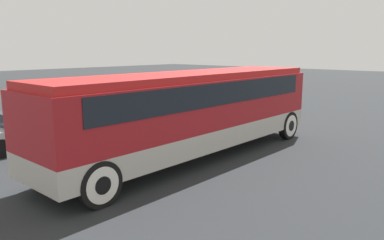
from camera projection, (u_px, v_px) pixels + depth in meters
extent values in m
plane|color=#26282B|center=(192.00, 157.00, 13.03)|extent=(120.00, 120.00, 0.00)
cube|color=#B7B2A8|center=(192.00, 134.00, 12.88)|extent=(11.34, 2.54, 0.67)
cube|color=maroon|center=(192.00, 102.00, 12.67)|extent=(11.34, 2.54, 1.56)
cube|color=black|center=(192.00, 91.00, 12.60)|extent=(9.98, 2.58, 0.70)
cube|color=#B21E1E|center=(192.00, 76.00, 12.51)|extent=(11.11, 2.33, 0.22)
cube|color=maroon|center=(274.00, 94.00, 16.75)|extent=(0.36, 2.43, 1.79)
cylinder|color=black|center=(288.00, 125.00, 15.64)|extent=(1.15, 0.28, 1.15)
cylinder|color=silver|center=(288.00, 125.00, 15.64)|extent=(0.90, 0.30, 0.90)
cylinder|color=black|center=(288.00, 125.00, 15.64)|extent=(0.44, 0.32, 0.44)
cylinder|color=black|center=(242.00, 119.00, 17.16)|extent=(1.15, 0.28, 1.15)
cylinder|color=silver|center=(242.00, 119.00, 17.16)|extent=(0.90, 0.30, 0.90)
cylinder|color=black|center=(242.00, 119.00, 17.16)|extent=(0.44, 0.32, 0.44)
cylinder|color=black|center=(99.00, 184.00, 8.82)|extent=(1.15, 0.28, 1.15)
cylinder|color=silver|center=(99.00, 184.00, 8.82)|extent=(0.90, 0.30, 0.90)
cylinder|color=black|center=(99.00, 184.00, 8.82)|extent=(0.44, 0.32, 0.44)
cylinder|color=black|center=(51.00, 164.00, 10.34)|extent=(1.15, 0.28, 1.15)
cylinder|color=silver|center=(51.00, 164.00, 10.34)|extent=(0.90, 0.30, 0.90)
cylinder|color=black|center=(51.00, 164.00, 10.34)|extent=(0.44, 0.32, 0.44)
cube|color=#BCBCC1|center=(37.00, 131.00, 14.59)|extent=(4.33, 1.71, 0.64)
cube|color=black|center=(31.00, 117.00, 14.35)|extent=(2.25, 1.54, 0.50)
cylinder|color=black|center=(86.00, 133.00, 15.37)|extent=(0.67, 0.22, 0.67)
cylinder|color=black|center=(86.00, 133.00, 15.37)|extent=(0.26, 0.26, 0.26)
cylinder|color=black|center=(67.00, 127.00, 16.37)|extent=(0.67, 0.22, 0.67)
cylinder|color=black|center=(67.00, 127.00, 16.37)|extent=(0.26, 0.26, 0.26)
cylinder|color=black|center=(0.00, 149.00, 12.89)|extent=(0.67, 0.22, 0.67)
cylinder|color=black|center=(0.00, 149.00, 12.89)|extent=(0.26, 0.26, 0.26)
cube|color=#2D5638|center=(153.00, 104.00, 21.52)|extent=(4.10, 1.72, 0.66)
cube|color=black|center=(150.00, 95.00, 21.29)|extent=(2.13, 1.55, 0.50)
cylinder|color=black|center=(181.00, 107.00, 22.21)|extent=(0.68, 0.22, 0.68)
cylinder|color=black|center=(181.00, 107.00, 22.21)|extent=(0.26, 0.26, 0.26)
cylinder|color=black|center=(163.00, 104.00, 23.22)|extent=(0.68, 0.22, 0.68)
cylinder|color=black|center=(163.00, 104.00, 23.22)|extent=(0.26, 0.26, 0.26)
cylinder|color=black|center=(140.00, 114.00, 19.91)|extent=(0.68, 0.22, 0.68)
cylinder|color=black|center=(140.00, 114.00, 19.91)|extent=(0.26, 0.26, 0.26)
cylinder|color=black|center=(122.00, 110.00, 20.91)|extent=(0.68, 0.22, 0.68)
cylinder|color=black|center=(122.00, 110.00, 20.91)|extent=(0.26, 0.26, 0.26)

